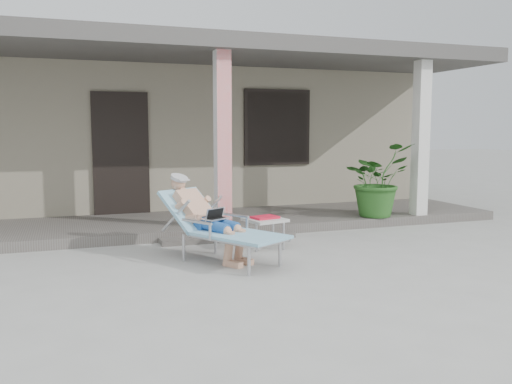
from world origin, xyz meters
name	(u,v)px	position (x,y,z in m)	size (l,w,h in m)	color
ground	(275,271)	(0.00, 0.00, 0.00)	(60.00, 60.00, 0.00)	#9E9E99
house	(169,127)	(0.00, 6.50, 1.67)	(10.40, 5.40, 3.30)	gray
porch_deck	(209,222)	(0.00, 3.00, 0.07)	(10.00, 2.00, 0.15)	#605B56
porch_overhang	(208,55)	(0.00, 2.95, 2.79)	(10.00, 2.30, 2.85)	silver
porch_step	(229,238)	(0.00, 1.85, 0.04)	(2.00, 0.30, 0.07)	#605B56
lounger	(213,205)	(-0.53, 0.77, 0.70)	(1.40, 1.77, 1.13)	#B7B7BC
side_table	(265,221)	(0.32, 1.20, 0.37)	(0.59, 0.59, 0.44)	#BABAB5
potted_palm	(377,180)	(2.72, 2.25, 0.77)	(1.11, 0.96, 1.24)	#26591E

